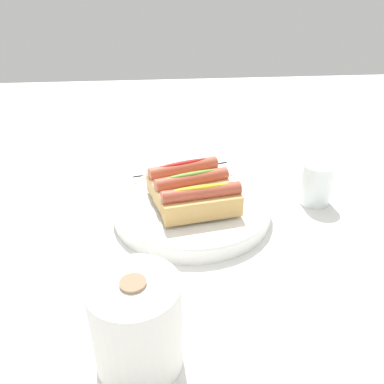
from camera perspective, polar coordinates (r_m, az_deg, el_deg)
ground_plane at (r=0.79m, az=1.56°, el=-3.32°), size 2.40×2.40×0.00m
serving_bowl at (r=0.78m, az=0.00°, el=-2.32°), size 0.32×0.32×0.04m
hotdog_front at (r=0.80m, az=-1.26°, el=2.32°), size 0.16×0.09×0.06m
hotdog_back at (r=0.76m, az=0.00°, el=0.52°), size 0.16×0.09×0.06m
hotdog_side at (r=0.71m, az=1.42°, el=-1.52°), size 0.16×0.07×0.06m
water_glass at (r=0.86m, az=18.06°, el=0.96°), size 0.07×0.07×0.09m
paper_towel_roll at (r=0.49m, az=-8.24°, el=-19.12°), size 0.11×0.11×0.13m
chopstick_near at (r=0.96m, az=-2.36°, el=3.21°), size 0.22×0.05×0.01m
chopstick_far at (r=0.98m, az=-0.65°, el=3.60°), size 0.21×0.06×0.01m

